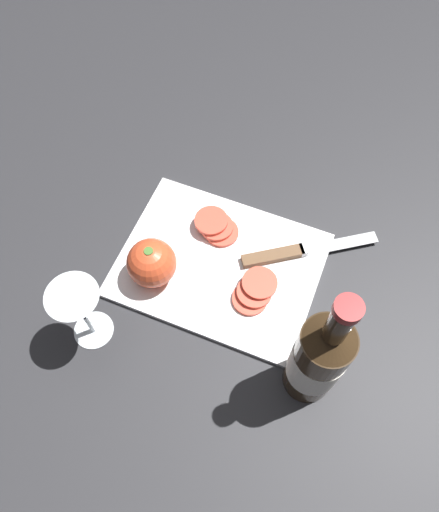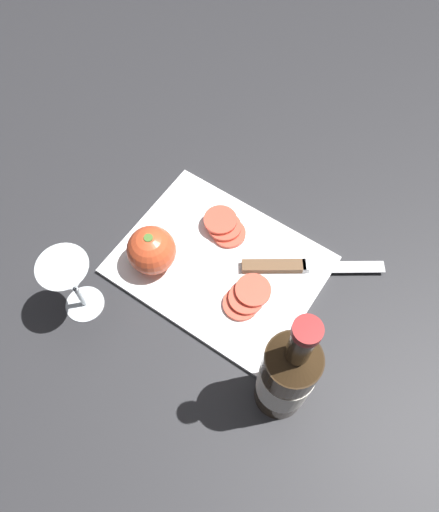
% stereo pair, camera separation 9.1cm
% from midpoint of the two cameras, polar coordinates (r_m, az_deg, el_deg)
% --- Properties ---
extents(ground_plane, '(3.00, 3.00, 0.00)m').
position_cam_midpoint_polar(ground_plane, '(0.94, -2.84, -2.51)').
color(ground_plane, '#28282B').
extents(cutting_board, '(0.37, 0.28, 0.01)m').
position_cam_midpoint_polar(cutting_board, '(0.94, -2.76, -1.26)').
color(cutting_board, white).
rests_on(cutting_board, ground_plane).
extents(wine_bottle, '(0.08, 0.08, 0.32)m').
position_cam_midpoint_polar(wine_bottle, '(0.76, 7.80, -11.95)').
color(wine_bottle, '#332314').
rests_on(wine_bottle, ground_plane).
extents(wine_glass, '(0.08, 0.08, 0.15)m').
position_cam_midpoint_polar(wine_glass, '(0.84, -18.78, -5.93)').
color(wine_glass, silver).
rests_on(wine_glass, ground_plane).
extents(whole_tomato, '(0.09, 0.09, 0.09)m').
position_cam_midpoint_polar(whole_tomato, '(0.90, -10.64, -1.07)').
color(whole_tomato, '#DB4C28').
rests_on(whole_tomato, cutting_board).
extents(knife, '(0.23, 0.17, 0.01)m').
position_cam_midpoint_polar(knife, '(0.94, 4.77, -0.00)').
color(knife, silver).
rests_on(knife, cutting_board).
extents(tomato_slice_stack_near, '(0.09, 0.07, 0.02)m').
position_cam_midpoint_polar(tomato_slice_stack_near, '(0.96, -3.04, 3.14)').
color(tomato_slice_stack_near, '#DB4C38').
rests_on(tomato_slice_stack_near, cutting_board).
extents(tomato_slice_stack_far, '(0.07, 0.09, 0.02)m').
position_cam_midpoint_polar(tomato_slice_stack_far, '(0.90, 1.12, -4.40)').
color(tomato_slice_stack_far, '#DB4C38').
rests_on(tomato_slice_stack_far, cutting_board).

